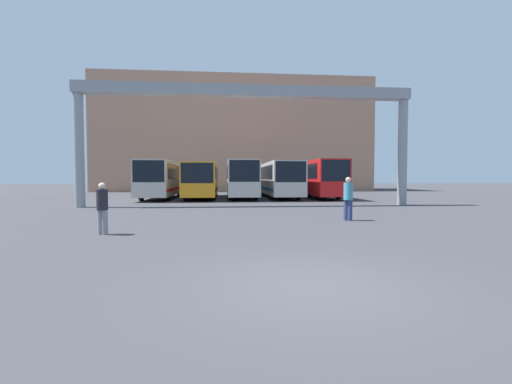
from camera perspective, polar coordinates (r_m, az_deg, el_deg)
ground_plane at (r=6.10m, az=9.04°, el=-15.12°), size 200.00×200.00×0.00m
building_backdrop at (r=51.40m, az=-3.56°, el=9.01°), size 37.65×12.00×15.49m
overhead_gantry at (r=22.42m, az=-1.42°, el=13.64°), size 21.35×0.80×7.69m
bus_slot_0 at (r=31.10m, az=-15.43°, el=2.34°), size 2.49×10.50×3.20m
bus_slot_1 at (r=30.95m, az=-8.96°, el=2.22°), size 2.61×11.04×3.03m
bus_slot_2 at (r=31.62m, az=-2.55°, el=2.47°), size 2.48×12.45×3.24m
bus_slot_3 at (r=31.48m, az=3.85°, el=2.39°), size 2.57×11.48×3.17m
bus_slot_4 at (r=32.40m, az=9.91°, el=2.49°), size 2.47×11.86×3.30m
pedestrian_near_center at (r=15.12m, az=15.11°, el=-0.89°), size 0.39×0.39×1.86m
pedestrian_far_center at (r=12.06m, az=-24.24°, el=-2.31°), size 0.35×0.35×1.67m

